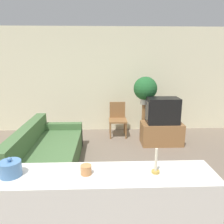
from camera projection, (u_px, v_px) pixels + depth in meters
name	position (u px, v px, depth m)	size (l,w,h in m)	color
ground_plane	(83.00, 216.00, 2.77)	(14.00, 14.00, 0.00)	#756656
wall_back	(93.00, 81.00, 5.76)	(9.00, 0.06, 2.70)	beige
couch	(47.00, 154.00, 3.91)	(0.98, 2.08, 0.76)	#476B3D
tv_stand	(161.00, 133.00, 5.01)	(0.92, 0.50, 0.50)	olive
television	(163.00, 111.00, 4.88)	(0.71, 0.43, 0.58)	black
wooden_chair	(118.00, 117.00, 5.51)	(0.44, 0.44, 0.84)	olive
plant_stand	(144.00, 121.00, 5.33)	(0.12, 0.12, 0.86)	olive
potted_plant	(145.00, 89.00, 5.14)	(0.55, 0.55, 0.65)	white
foreground_counter	(74.00, 223.00, 1.98)	(2.48, 0.44, 0.98)	silver
decorative_bowl	(10.00, 168.00, 1.83)	(0.18, 0.18, 0.17)	#4C7AAD
candle_jar	(86.00, 170.00, 1.85)	(0.09, 0.09, 0.08)	#C6844C
candlestick	(156.00, 165.00, 1.87)	(0.07, 0.07, 0.22)	#B7933D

